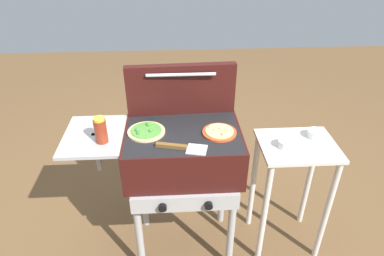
# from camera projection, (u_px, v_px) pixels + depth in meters

# --- Properties ---
(ground_plane) EXTENTS (8.00, 8.00, 0.00)m
(ground_plane) POSITION_uv_depth(u_px,v_px,m) (185.00, 242.00, 2.32)
(ground_plane) COLOR brown
(grill) EXTENTS (0.96, 0.53, 0.90)m
(grill) POSITION_uv_depth(u_px,v_px,m) (181.00, 153.00, 1.92)
(grill) COLOR #38110F
(grill) RESTS_ON ground_plane
(grill_lid_open) EXTENTS (0.63, 0.09, 0.30)m
(grill_lid_open) POSITION_uv_depth(u_px,v_px,m) (181.00, 89.00, 1.95)
(grill_lid_open) COLOR #38110F
(grill_lid_open) RESTS_ON grill
(pizza_veggie) EXTENTS (0.20, 0.20, 0.04)m
(pizza_veggie) POSITION_uv_depth(u_px,v_px,m) (146.00, 131.00, 1.83)
(pizza_veggie) COLOR #E0C17F
(pizza_veggie) RESTS_ON grill
(pizza_cheese) EXTENTS (0.18, 0.18, 0.03)m
(pizza_cheese) POSITION_uv_depth(u_px,v_px,m) (219.00, 132.00, 1.82)
(pizza_cheese) COLOR #C64723
(pizza_cheese) RESTS_ON grill
(sauce_jar) EXTENTS (0.06, 0.06, 0.14)m
(sauce_jar) POSITION_uv_depth(u_px,v_px,m) (101.00, 130.00, 1.72)
(sauce_jar) COLOR maroon
(sauce_jar) RESTS_ON grill
(spatula) EXTENTS (0.27, 0.12, 0.02)m
(spatula) POSITION_uv_depth(u_px,v_px,m) (182.00, 147.00, 1.70)
(spatula) COLOR #B7BABF
(spatula) RESTS_ON grill
(prep_table) EXTENTS (0.44, 0.36, 0.79)m
(prep_table) POSITION_uv_depth(u_px,v_px,m) (292.00, 175.00, 2.06)
(prep_table) COLOR beige
(prep_table) RESTS_ON ground_plane
(topping_bowl_near) EXTENTS (0.10, 0.10, 0.04)m
(topping_bowl_near) POSITION_uv_depth(u_px,v_px,m) (316.00, 134.00, 1.99)
(topping_bowl_near) COLOR silver
(topping_bowl_near) RESTS_ON prep_table
(topping_bowl_far) EXTENTS (0.09, 0.09, 0.04)m
(topping_bowl_far) POSITION_uv_depth(u_px,v_px,m) (286.00, 144.00, 1.90)
(topping_bowl_far) COLOR silver
(topping_bowl_far) RESTS_ON prep_table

